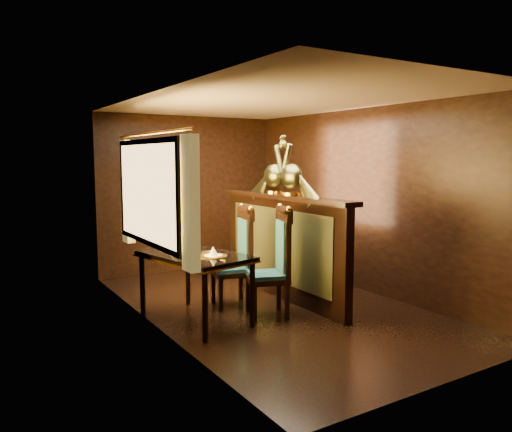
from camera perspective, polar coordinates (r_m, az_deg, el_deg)
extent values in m
plane|color=black|center=(6.27, 2.03, -10.29)|extent=(5.00, 5.00, 0.00)
cube|color=black|center=(8.22, -7.66, 2.58)|extent=(3.00, 0.04, 2.50)
cube|color=black|center=(4.20, 21.39, -1.73)|extent=(3.00, 0.04, 2.50)
cube|color=black|center=(5.35, -11.41, 0.31)|extent=(0.04, 5.00, 2.50)
cube|color=black|center=(6.97, 12.39, 1.75)|extent=(0.04, 5.00, 2.50)
cube|color=beige|center=(6.04, 2.13, 13.04)|extent=(3.00, 5.00, 0.04)
cube|color=#FFC672|center=(5.61, -12.48, 2.63)|extent=(0.01, 1.70, 1.05)
cube|color=#F2B141|center=(4.75, -7.51, 1.42)|extent=(0.10, 0.22, 1.30)
cube|color=#F2B141|center=(6.57, -14.48, 2.71)|extent=(0.10, 0.22, 1.30)
cylinder|color=yellow|center=(5.63, -11.91, 9.23)|extent=(0.03, 2.20, 0.03)
cube|color=black|center=(6.54, 2.97, -3.73)|extent=(0.12, 2.60, 1.30)
cube|color=#3A3D1B|center=(6.49, 2.50, -3.35)|extent=(0.02, 2.20, 0.95)
cube|color=black|center=(6.45, 3.00, 2.22)|extent=(0.26, 2.70, 0.06)
cube|color=black|center=(5.60, -6.98, -4.50)|extent=(1.03, 1.42, 0.04)
cube|color=yellow|center=(5.60, -6.98, -4.80)|extent=(1.05, 1.44, 0.02)
cylinder|color=black|center=(5.05, -5.84, -10.33)|extent=(0.06, 0.06, 0.71)
cylinder|color=black|center=(5.46, -0.42, -8.99)|extent=(0.06, 0.06, 0.71)
cylinder|color=black|center=(5.98, -12.84, -7.78)|extent=(0.06, 0.06, 0.71)
cylinder|color=black|center=(6.33, -7.78, -6.86)|extent=(0.06, 0.06, 0.71)
cylinder|color=gold|center=(5.41, -4.90, -4.58)|extent=(0.30, 0.30, 0.01)
cone|color=white|center=(5.40, -4.91, -4.02)|extent=(0.11, 0.11, 0.10)
cylinder|color=gold|center=(5.86, -8.49, -3.75)|extent=(0.30, 0.30, 0.01)
cone|color=white|center=(5.86, -8.50, -3.23)|extent=(0.11, 0.11, 0.10)
cylinder|color=silver|center=(5.41, -9.26, -4.40)|extent=(0.03, 0.03, 0.06)
cylinder|color=silver|center=(5.45, -9.33, -4.31)|extent=(0.03, 0.03, 0.06)
cube|color=black|center=(5.81, 1.27, -7.21)|extent=(0.58, 0.58, 0.06)
cube|color=#123E51|center=(5.80, 1.27, -6.73)|extent=(0.52, 0.52, 0.05)
cube|color=#123E51|center=(5.78, 3.20, -3.42)|extent=(0.15, 0.35, 0.59)
cube|color=black|center=(5.65, -0.18, -10.05)|extent=(0.05, 0.05, 0.41)
cube|color=black|center=(5.74, 3.56, -9.81)|extent=(0.05, 0.05, 0.41)
cube|color=black|center=(6.01, -0.93, -9.04)|extent=(0.05, 0.05, 0.41)
cube|color=black|center=(6.09, 2.59, -8.83)|extent=(0.05, 0.05, 0.41)
sphere|color=yellow|center=(5.53, 3.74, 0.75)|extent=(0.07, 0.07, 0.07)
sphere|color=yellow|center=(5.90, 2.74, 1.12)|extent=(0.07, 0.07, 0.07)
cube|color=black|center=(6.20, -2.87, -6.43)|extent=(0.53, 0.53, 0.06)
cube|color=#123E51|center=(6.19, -2.87, -5.99)|extent=(0.48, 0.48, 0.05)
cube|color=#123E51|center=(6.18, -1.17, -2.95)|extent=(0.11, 0.35, 0.57)
cube|color=black|center=(6.04, -4.05, -9.02)|extent=(0.05, 0.05, 0.40)
cube|color=black|center=(6.14, -0.71, -8.74)|extent=(0.05, 0.05, 0.40)
cube|color=black|center=(6.38, -4.92, -8.17)|extent=(0.05, 0.05, 0.40)
cube|color=black|center=(6.48, -1.75, -7.92)|extent=(0.05, 0.05, 0.40)
sphere|color=yellow|center=(5.95, -0.64, 0.85)|extent=(0.07, 0.07, 0.07)
sphere|color=yellow|center=(6.30, -1.70, 1.17)|extent=(0.07, 0.07, 0.07)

